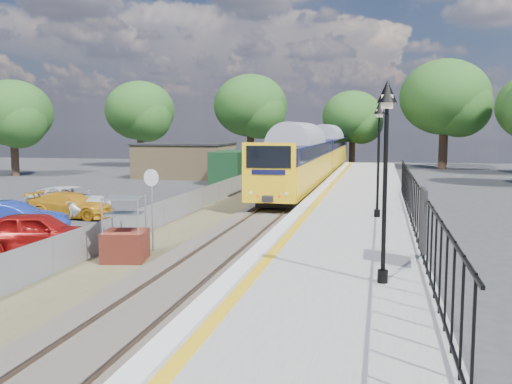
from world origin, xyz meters
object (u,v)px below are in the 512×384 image
(car_blue, at_px, (11,219))
(car_white, at_px, (69,201))
(car_red, at_px, (37,233))
(victorian_lamp_south, at_px, (386,134))
(brick_plinth, at_px, (125,231))
(speed_sign, at_px, (152,196))
(train, at_px, (315,153))
(victorian_lamp_north, at_px, (379,132))
(car_yellow, at_px, (71,205))

(car_blue, relative_size, car_white, 0.85)
(car_red, distance_m, car_white, 9.43)
(car_blue, bearing_deg, victorian_lamp_south, -131.04)
(car_white, bearing_deg, victorian_lamp_south, -104.29)
(car_red, relative_size, car_white, 0.85)
(car_red, xyz_separation_m, car_blue, (-2.85, 2.52, -0.03))
(victorian_lamp_south, relative_size, car_blue, 1.04)
(brick_plinth, xyz_separation_m, car_red, (-3.65, 0.59, -0.31))
(speed_sign, relative_size, car_white, 0.58)
(train, distance_m, brick_plinth, 30.87)
(brick_plinth, height_order, car_red, brick_plinth)
(victorian_lamp_north, bearing_deg, car_yellow, 171.06)
(victorian_lamp_south, distance_m, car_red, 13.35)
(train, relative_size, car_blue, 9.27)
(victorian_lamp_south, bearing_deg, car_red, 158.59)
(train, height_order, speed_sign, train)
(brick_plinth, xyz_separation_m, speed_sign, (0.33, 1.52, 1.01))
(victorian_lamp_north, xyz_separation_m, speed_sign, (-7.80, -4.37, -2.23))
(victorian_lamp_south, height_order, car_red, victorian_lamp_south)
(victorian_lamp_north, distance_m, train, 25.46)
(victorian_lamp_north, height_order, train, victorian_lamp_north)
(car_blue, bearing_deg, brick_plinth, -130.66)
(victorian_lamp_south, bearing_deg, brick_plinth, 153.74)
(train, bearing_deg, car_white, -115.57)
(speed_sign, relative_size, car_blue, 0.68)
(train, relative_size, car_yellow, 9.29)
(speed_sign, height_order, car_white, speed_sign)
(victorian_lamp_south, bearing_deg, speed_sign, 144.86)
(brick_plinth, height_order, car_white, brick_plinth)
(car_white, bearing_deg, train, 0.31)
(speed_sign, bearing_deg, victorian_lamp_north, 41.35)
(car_blue, bearing_deg, victorian_lamp_north, -94.33)
(victorian_lamp_north, bearing_deg, car_blue, -169.25)
(victorian_lamp_south, height_order, car_yellow, victorian_lamp_south)
(victorian_lamp_south, relative_size, car_red, 1.04)
(victorian_lamp_north, distance_m, car_red, 13.40)
(victorian_lamp_north, xyz_separation_m, car_red, (-11.78, -5.30, -3.55))
(victorian_lamp_north, bearing_deg, train, 102.05)
(victorian_lamp_south, distance_m, car_white, 20.97)
(car_white, bearing_deg, car_blue, -145.21)
(train, distance_m, car_red, 30.86)
(car_red, height_order, car_yellow, car_red)
(victorian_lamp_south, xyz_separation_m, car_white, (-15.79, 13.33, -3.58))
(victorian_lamp_north, distance_m, brick_plinth, 10.55)
(brick_plinth, relative_size, speed_sign, 0.74)
(speed_sign, bearing_deg, victorian_lamp_south, -23.04)
(car_white, bearing_deg, victorian_lamp_north, -76.17)
(victorian_lamp_south, bearing_deg, car_yellow, 140.75)
(car_yellow, bearing_deg, train, -20.09)
(train, height_order, car_yellow, train)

